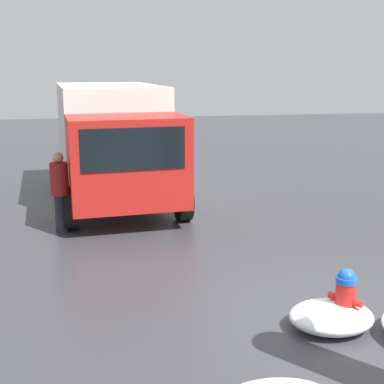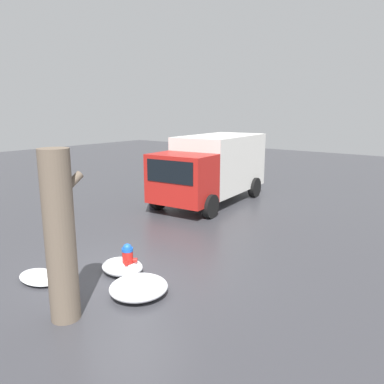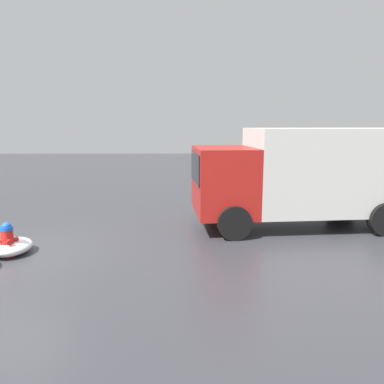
# 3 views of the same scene
# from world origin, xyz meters

# --- Properties ---
(ground_plane) EXTENTS (60.00, 60.00, 0.00)m
(ground_plane) POSITION_xyz_m (0.00, 0.00, 0.00)
(ground_plane) COLOR #38383D
(fire_hydrant) EXTENTS (0.42, 0.39, 0.81)m
(fire_hydrant) POSITION_xyz_m (0.00, -0.00, 0.41)
(fire_hydrant) COLOR red
(fire_hydrant) RESTS_ON ground_plane
(delivery_truck) EXTENTS (6.34, 3.13, 2.85)m
(delivery_truck) POSITION_xyz_m (7.47, 2.64, 1.56)
(delivery_truck) COLOR red
(delivery_truck) RESTS_ON ground_plane
(pedestrian) EXTENTS (0.36, 0.36, 1.66)m
(pedestrian) POSITION_xyz_m (4.88, 3.82, 0.90)
(pedestrian) COLOR #23232D
(pedestrian) RESTS_ON ground_plane
(snow_pile_by_tree) EXTENTS (0.90, 1.10, 0.34)m
(snow_pile_by_tree) POSITION_xyz_m (-0.02, 0.19, 0.17)
(snow_pile_by_tree) COLOR white
(snow_pile_by_tree) RESTS_ON ground_plane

